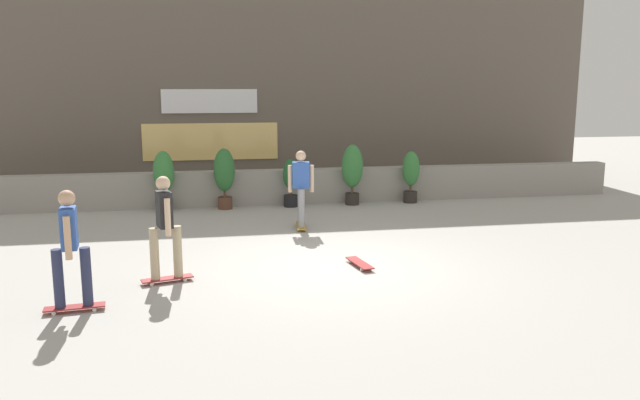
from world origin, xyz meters
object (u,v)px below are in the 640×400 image
potted_plant_1 (224,174)px  potted_plant_3 (352,170)px  skater_mid_plaza (70,245)px  skater_by_wall_right (165,224)px  skateboard_near_camera (360,263)px  potted_plant_2 (291,181)px  potted_plant_0 (164,176)px  potted_plant_4 (411,174)px  skater_far_left (301,186)px

potted_plant_1 → potted_plant_3: size_ratio=0.97×
potted_plant_1 → skater_mid_plaza: 7.36m
skater_by_wall_right → skateboard_near_camera: 3.33m
potted_plant_2 → potted_plant_3: (1.61, 0.00, 0.26)m
potted_plant_0 → skateboard_near_camera: size_ratio=1.81×
potted_plant_1 → potted_plant_3: (3.28, 0.00, 0.03)m
potted_plant_1 → potted_plant_2: potted_plant_1 is taller
potted_plant_3 → potted_plant_4: size_ratio=1.15×
potted_plant_0 → skater_far_left: size_ratio=0.88×
potted_plant_0 → potted_plant_4: bearing=0.0°
potted_plant_0 → potted_plant_3: bearing=0.0°
potted_plant_1 → potted_plant_3: 3.28m
potted_plant_0 → potted_plant_3: size_ratio=0.95×
potted_plant_0 → skater_mid_plaza: size_ratio=0.88×
potted_plant_1 → skater_by_wall_right: skater_by_wall_right is taller
potted_plant_4 → skater_far_left: skater_far_left is taller
potted_plant_0 → potted_plant_1: (1.47, 0.00, 0.02)m
potted_plant_2 → potted_plant_4: 3.20m
skater_far_left → skater_by_wall_right: size_ratio=1.00×
skater_mid_plaza → skater_by_wall_right: size_ratio=1.00×
potted_plant_4 → skater_by_wall_right: (-5.96, -5.90, 0.17)m
potted_plant_4 → skater_mid_plaza: (-7.14, -7.00, 0.17)m
potted_plant_4 → skateboard_near_camera: 6.27m
potted_plant_4 → skater_by_wall_right: bearing=-135.3°
skater_mid_plaza → skateboard_near_camera: (4.38, 1.42, -0.88)m
potted_plant_3 → skateboard_near_camera: (-1.17, -5.58, -0.85)m
skater_by_wall_right → potted_plant_2: bearing=64.9°
potted_plant_0 → potted_plant_2: size_ratio=1.21×
potted_plant_4 → potted_plant_2: bearing=-180.0°
potted_plant_3 → potted_plant_1: bearing=-180.0°
potted_plant_0 → potted_plant_3: (4.75, 0.00, 0.05)m
skater_mid_plaza → skater_far_left: size_ratio=1.00×
potted_plant_2 → potted_plant_4: size_ratio=0.90×
skater_far_left → skateboard_near_camera: 3.22m
skater_mid_plaza → potted_plant_3: bearing=51.6°
potted_plant_2 → potted_plant_3: size_ratio=0.78×
potted_plant_3 → skater_mid_plaza: 8.94m
potted_plant_3 → skater_far_left: (-1.73, -2.54, 0.02)m
potted_plant_3 → skater_by_wall_right: (-4.37, -5.90, 0.02)m
skater_by_wall_right → potted_plant_0: bearing=93.6°
potted_plant_3 → potted_plant_4: bearing=0.0°
skater_mid_plaza → skater_far_left: 5.88m
potted_plant_0 → skater_far_left: (3.02, -2.54, 0.08)m
potted_plant_3 → skater_far_left: bearing=-124.3°
potted_plant_1 → potted_plant_4: bearing=0.0°
skateboard_near_camera → potted_plant_3: bearing=78.1°
potted_plant_4 → skater_mid_plaza: bearing=-135.6°
potted_plant_0 → skateboard_near_camera: bearing=-57.4°
skater_far_left → potted_plant_2: bearing=87.4°
potted_plant_1 → skateboard_near_camera: size_ratio=1.85×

